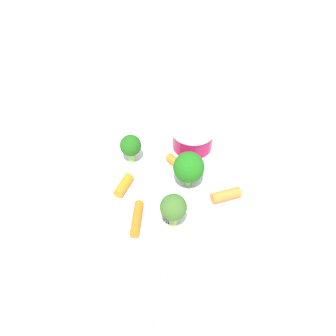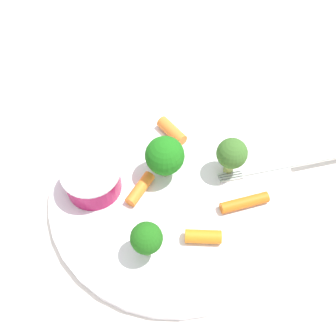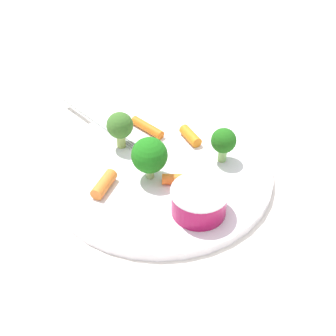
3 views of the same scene
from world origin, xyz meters
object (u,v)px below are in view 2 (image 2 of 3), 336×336
plate (173,191)px  broccoli_floret_2 (147,239)px  broccoli_floret_0 (169,154)px  carrot_stick_0 (172,131)px  carrot_stick_2 (245,203)px  sauce_cup (92,179)px  fork (283,166)px  carrot_stick_3 (140,189)px  broccoli_floret_1 (232,154)px  carrot_stick_1 (205,236)px

plate → broccoli_floret_2: (0.06, -0.06, 0.04)m
broccoli_floret_0 → carrot_stick_0: bearing=150.3°
plate → carrot_stick_2: carrot_stick_2 is taller
sauce_cup → fork: size_ratio=0.40×
broccoli_floret_0 → broccoli_floret_2: bearing=-37.7°
broccoli_floret_0 → fork: 0.14m
plate → carrot_stick_3: 0.04m
carrot_stick_0 → carrot_stick_2: (0.13, 0.03, -0.00)m
carrot_stick_3 → fork: 0.18m
carrot_stick_2 → fork: (-0.03, 0.07, -0.00)m
broccoli_floret_1 → broccoli_floret_2: bearing=-68.0°
broccoli_floret_2 → carrot_stick_0: size_ratio=1.14×
carrot_stick_0 → fork: size_ratio=0.26×
broccoli_floret_2 → broccoli_floret_1: bearing=112.0°
broccoli_floret_1 → fork: bearing=69.3°
sauce_cup → plate: bearing=63.7°
broccoli_floret_2 → carrot_stick_3: bearing=163.1°
plate → broccoli_floret_2: 0.09m
carrot_stick_2 → broccoli_floret_1: bearing=170.4°
fork → carrot_stick_1: bearing=-72.3°
broccoli_floret_1 → carrot_stick_3: (-0.02, -0.11, -0.03)m
plate → broccoli_floret_1: broccoli_floret_1 is taller
sauce_cup → fork: sauce_cup is taller
plate → broccoli_floret_1: (0.01, 0.07, 0.04)m
carrot_stick_3 → broccoli_floret_2: bearing=-16.9°
broccoli_floret_0 → carrot_stick_2: bearing=36.3°
broccoli_floret_0 → carrot_stick_0: broccoli_floret_0 is taller
plate → sauce_cup: sauce_cup is taller
fork → carrot_stick_3: bearing=-103.8°
fork → carrot_stick_0: bearing=-135.9°
sauce_cup → carrot_stick_1: 0.14m
carrot_stick_2 → fork: size_ratio=0.34×
broccoli_floret_0 → carrot_stick_2: size_ratio=1.04×
broccoli_floret_2 → carrot_stick_2: bearing=91.4°
carrot_stick_0 → carrot_stick_1: size_ratio=1.11×
carrot_stick_2 → fork: bearing=109.4°
carrot_stick_3 → fork: carrot_stick_3 is taller
carrot_stick_0 → sauce_cup: bearing=-74.4°
plate → sauce_cup: 0.10m
sauce_cup → carrot_stick_3: (0.03, 0.05, -0.01)m
broccoli_floret_1 → carrot_stick_0: (-0.08, -0.04, -0.03)m
broccoli_floret_0 → carrot_stick_0: size_ratio=1.36×
sauce_cup → fork: (0.07, 0.22, -0.02)m
carrot_stick_3 → sauce_cup: bearing=-122.1°
carrot_stick_2 → carrot_stick_3: (-0.07, -0.10, 0.00)m
broccoli_floret_0 → fork: size_ratio=0.35×
broccoli_floret_0 → carrot_stick_3: size_ratio=1.34×
carrot_stick_0 → carrot_stick_1: (0.14, -0.03, -0.00)m
carrot_stick_1 → fork: (-0.04, 0.13, -0.01)m
plate → broccoli_floret_0: bearing=168.7°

